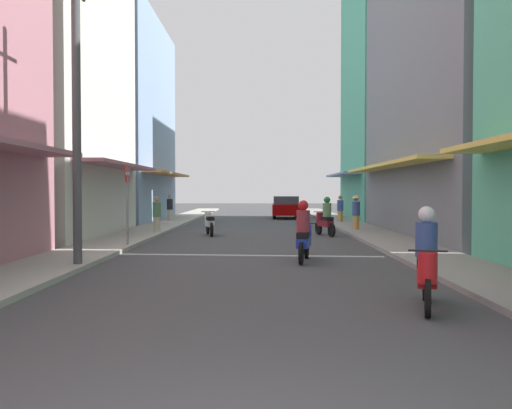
{
  "coord_description": "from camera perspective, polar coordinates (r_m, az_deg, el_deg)",
  "views": [
    {
      "loc": [
        0.24,
        -3.1,
        1.83
      ],
      "look_at": [
        0.05,
        16.53,
        1.31
      ],
      "focal_mm": 37.62,
      "sensor_mm": 36.0,
      "label": 1
    }
  ],
  "objects": [
    {
      "name": "motorbike_blue",
      "position": [
        13.8,
        5.12,
        -3.17
      ],
      "size": [
        0.61,
        1.79,
        1.58
      ],
      "color": "black",
      "rests_on": "ground"
    },
    {
      "name": "sidewalk_left",
      "position": [
        23.55,
        -11.73,
        -2.83
      ],
      "size": [
        1.95,
        55.67,
        0.12
      ],
      "primitive_type": "cube",
      "color": "#ADA89E",
      "rests_on": "ground"
    },
    {
      "name": "building_right_far",
      "position": [
        34.6,
        15.09,
        11.44
      ],
      "size": [
        7.05,
        8.66,
        15.66
      ],
      "color": "#4CB28C",
      "rests_on": "ground"
    },
    {
      "name": "pedestrian_foreground",
      "position": [
        31.13,
        -9.15,
        -0.42
      ],
      "size": [
        0.34,
        0.34,
        1.59
      ],
      "color": "beige",
      "rests_on": "ground"
    },
    {
      "name": "building_left_mid",
      "position": [
        23.33,
        -22.88,
        14.7
      ],
      "size": [
        7.05,
        9.18,
        14.41
      ],
      "color": "silver",
      "rests_on": "ground"
    },
    {
      "name": "building_right_mid",
      "position": [
        23.51,
        22.29,
        12.25
      ],
      "size": [
        7.05,
        13.5,
        12.52
      ],
      "color": "slate",
      "rests_on": "ground"
    },
    {
      "name": "building_left_far",
      "position": [
        33.14,
        -15.33,
        8.54
      ],
      "size": [
        7.05,
        11.17,
        11.84
      ],
      "color": "#8CA5CC",
      "rests_on": "ground"
    },
    {
      "name": "pedestrian_far",
      "position": [
        29.81,
        8.95,
        -0.55
      ],
      "size": [
        0.34,
        0.34,
        1.55
      ],
      "color": "#BF8C3F",
      "rests_on": "ground"
    },
    {
      "name": "pedestrian_midway",
      "position": [
        22.8,
        -10.5,
        -1.13
      ],
      "size": [
        0.34,
        0.34,
        1.58
      ],
      "color": "beige",
      "rests_on": "ground"
    },
    {
      "name": "parked_car",
      "position": [
        35.14,
        3.18,
        -0.27
      ],
      "size": [
        1.82,
        4.13,
        1.45
      ],
      "color": "#8C0000",
      "rests_on": "ground"
    },
    {
      "name": "street_sign_no_entry",
      "position": [
        17.17,
        -13.53,
        1.1
      ],
      "size": [
        0.07,
        0.6,
        2.65
      ],
      "color": "gray",
      "rests_on": "ground"
    },
    {
      "name": "sidewalk_right",
      "position": [
        23.45,
        11.72,
        -2.85
      ],
      "size": [
        1.95,
        55.67,
        0.12
      ],
      "primitive_type": "cube",
      "color": "gray",
      "rests_on": "ground"
    },
    {
      "name": "pedestrian_crossing",
      "position": [
        23.92,
        10.6,
        -0.67
      ],
      "size": [
        0.44,
        0.44,
        1.65
      ],
      "color": "#BF8C3F",
      "rests_on": "ground"
    },
    {
      "name": "motorbike_white",
      "position": [
        21.84,
        -4.98,
        -1.97
      ],
      "size": [
        0.64,
        1.78,
        0.96
      ],
      "color": "black",
      "rests_on": "ground"
    },
    {
      "name": "ground_plane",
      "position": [
        23.01,
        -0.03,
        -3.05
      ],
      "size": [
        104.88,
        104.88,
        0.0
      ],
      "primitive_type": "plane",
      "color": "#424244"
    },
    {
      "name": "motorbike_red",
      "position": [
        8.76,
        17.68,
        -5.94
      ],
      "size": [
        0.68,
        1.77,
        1.58
      ],
      "color": "black",
      "rests_on": "ground"
    },
    {
      "name": "utility_pole",
      "position": [
        13.24,
        -18.55,
        9.06
      ],
      "size": [
        0.2,
        1.2,
        7.02
      ],
      "color": "#4C4C4F",
      "rests_on": "ground"
    },
    {
      "name": "motorbike_maroon",
      "position": [
        21.7,
        7.37,
        -1.47
      ],
      "size": [
        0.73,
        1.75,
        1.58
      ],
      "color": "black",
      "rests_on": "ground"
    }
  ]
}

